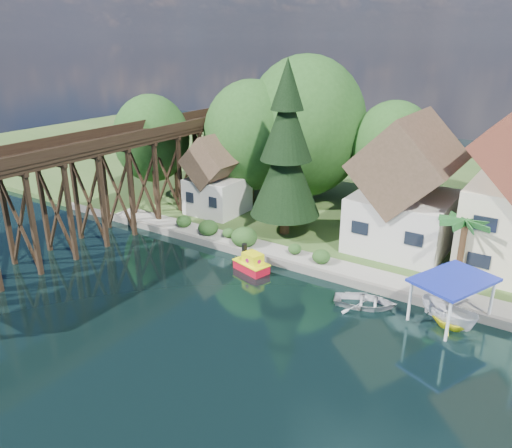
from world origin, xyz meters
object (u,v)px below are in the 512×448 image
Objects in this scene: house_left at (406,193)px; palm_tree at (465,224)px; trestle_bridge at (105,178)px; shed at (217,180)px; tugboat at (252,264)px; boat_yellow at (450,320)px; boat_white_a at (365,300)px; conifer at (286,154)px; boat_canopy at (450,305)px.

palm_tree is (5.47, -4.15, -0.25)m from house_left.
trestle_bridge is 10.69m from shed.
boat_yellow is at bearing 0.28° from tugboat.
boat_white_a is at bearing -24.52° from shed.
shed is at bearing 139.10° from tugboat.
shed is 3.54× the size of boat_yellow.
boat_canopy is at bearing -22.59° from conifer.
palm_tree is 6.33m from boat_canopy.
shed is at bearing 61.81° from trestle_bridge.
shed is (5.00, 9.33, -1.52)m from trestle_bridge.
shed reaches higher than tugboat.
trestle_bridge is 10.76× the size of boat_white_a.
house_left is 6.87m from palm_tree.
trestle_bridge is 7.59× the size of boat_canopy.
palm_tree is 8.72m from boat_white_a.
trestle_bridge reaches higher than boat_yellow.
trestle_bridge is at bearing 96.27° from boat_yellow.
boat_canopy is (29.17, 1.47, -3.99)m from trestle_bridge.
tugboat is at bearing -157.27° from palm_tree.
boat_white_a is (-4.45, -6.02, -4.46)m from palm_tree.
shed is 23.64m from palm_tree.
palm_tree is (23.47, -2.65, 1.06)m from shed.
house_left is 4.98× the size of boat_yellow.
boat_yellow is at bearing 1.92° from trestle_bridge.
shed reaches higher than boat_canopy.
house_left is 1.89× the size of boat_canopy.
boat_canopy is at bearing -99.70° from boat_white_a.
conifer reaches higher than palm_tree.
conifer is 2.97× the size of palm_tree.
tugboat is (1.26, -7.10, -7.08)m from conifer.
tugboat is at bearing -79.91° from conifer.
conifer reaches higher than boat_white_a.
house_left is 11.83m from boat_canopy.
boat_white_a is 5.30m from boat_canopy.
trestle_bridge is at bearing -177.11° from boat_canopy.
conifer is 18.82m from boat_yellow.
conifer is 4.81× the size of tugboat.
tugboat is at bearing -129.88° from house_left.
house_left reaches higher than shed.
house_left is 11.26m from boat_white_a.
boat_canopy is (5.16, 0.82, 0.93)m from boat_white_a.
shed is at bearing 75.48° from boat_yellow.
conifer is 2.57× the size of boat_canopy.
house_left is 18.11m from shed.
boat_canopy reaches higher than tugboat.
boat_white_a is (19.01, -8.67, -3.40)m from shed.
boat_canopy is (6.17, -9.36, -3.78)m from house_left.
palm_tree is (15.01, -1.34, -2.80)m from conifer.
tugboat is at bearing 94.63° from boat_yellow.
palm_tree is 2.27× the size of boat_yellow.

